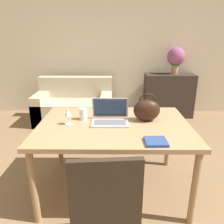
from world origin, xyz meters
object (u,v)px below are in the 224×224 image
wine_glass (68,113)px  couch (75,107)px  laptop (110,116)px  drinking_glass (83,114)px  flower_vase (176,58)px  chair (105,206)px  handbag (147,110)px

wine_glass → couch: bearing=98.8°
laptop → wine_glass: 0.41m
couch → drinking_glass: (0.44, -1.88, 0.52)m
drinking_glass → flower_vase: 2.74m
chair → flower_vase: bearing=64.1°
chair → drinking_glass: 1.03m
laptop → handbag: handbag is taller
laptop → drinking_glass: bearing=169.1°
handbag → flower_vase: flower_vase is taller
couch → laptop: (0.71, -1.94, 0.53)m
flower_vase → drinking_glass: bearing=-123.8°
couch → drinking_glass: drinking_glass is taller
chair → laptop: laptop is taller
handbag → flower_vase: 2.47m
laptop → flower_vase: (1.24, 2.31, 0.35)m
flower_vase → chair: bearing=-111.3°
couch → drinking_glass: bearing=-76.9°
drinking_glass → handbag: 0.64m
handbag → couch: bearing=119.4°
laptop → wine_glass: size_ratio=2.27×
chair → couch: chair is taller
drinking_glass → wine_glass: wine_glass is taller
drinking_glass → wine_glass: 0.19m
couch → handbag: size_ratio=4.98×
laptop → handbag: size_ratio=1.27×
drinking_glass → chair: bearing=-75.0°
chair → flower_vase: 3.52m
laptop → wine_glass: bearing=-168.5°
drinking_glass → flower_vase: size_ratio=0.23×
handbag → flower_vase: (0.87, 2.29, 0.29)m
laptop → drinking_glass: (-0.27, 0.05, -0.00)m
chair → couch: bearing=99.1°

